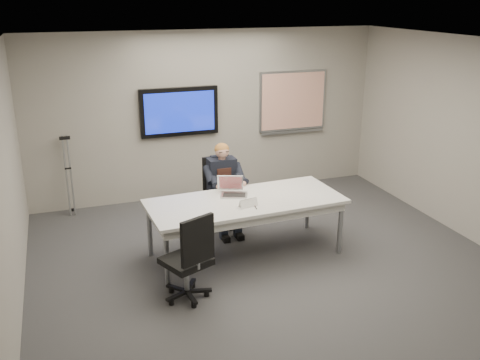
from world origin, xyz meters
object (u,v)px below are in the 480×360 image
object	(u,v)px
conference_table	(245,206)
office_chair_far	(220,205)
seated_person	(225,198)
laptop	(232,190)
office_chair_near	(189,273)

from	to	relation	value
conference_table	office_chair_far	xyz separation A→B (m)	(-0.02, 1.05, -0.37)
office_chair_far	seated_person	distance (m)	0.32
conference_table	laptop	bearing A→B (deg)	107.54
office_chair_near	laptop	size ratio (longest dim) A/B	2.44
conference_table	office_chair_near	bearing A→B (deg)	-142.11
seated_person	office_chair_far	bearing A→B (deg)	89.56
seated_person	laptop	world-z (taller)	seated_person
conference_table	office_chair_far	size ratio (longest dim) A/B	2.50
conference_table	office_chair_near	distance (m)	1.35
laptop	office_chair_far	bearing A→B (deg)	107.02
laptop	office_chair_near	bearing A→B (deg)	-106.87
seated_person	laptop	bearing A→B (deg)	-98.77
conference_table	office_chair_near	size ratio (longest dim) A/B	2.42
seated_person	laptop	size ratio (longest dim) A/B	2.97
conference_table	seated_person	size ratio (longest dim) A/B	1.99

